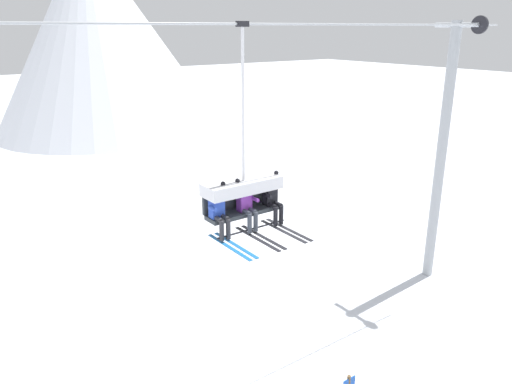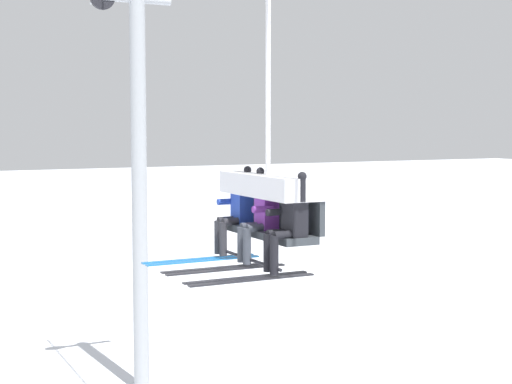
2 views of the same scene
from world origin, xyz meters
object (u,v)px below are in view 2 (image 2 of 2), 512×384
chairlift_chair (273,190)px  skier_black (286,223)px  skier_blue (235,211)px  skier_purple (259,216)px  lift_tower_near (139,185)px

chairlift_chair → skier_black: chairlift_chair is taller
skier_blue → skier_purple: (0.77, 0.00, 0.00)m
chairlift_chair → skier_blue: chairlift_chair is taller
lift_tower_near → skier_purple: size_ratio=5.50×
lift_tower_near → skier_blue: (7.19, -0.92, 0.17)m
skier_blue → skier_purple: bearing=0.0°
lift_tower_near → skier_blue: lift_tower_near is taller
lift_tower_near → skier_purple: bearing=-6.6°
chairlift_chair → skier_purple: (-0.00, -0.21, -0.34)m
skier_purple → skier_black: 0.78m
skier_blue → skier_black: bearing=0.0°
skier_blue → skier_black: (1.55, 0.00, 0.00)m
skier_purple → lift_tower_near: bearing=173.4°
skier_blue → chairlift_chair: bearing=15.5°
chairlift_chair → skier_black: size_ratio=2.77×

